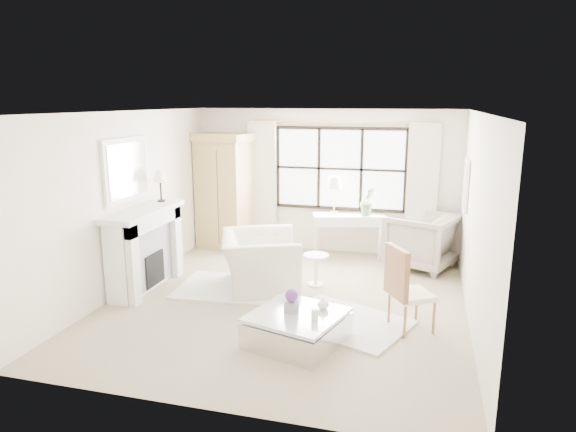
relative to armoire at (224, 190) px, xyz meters
name	(u,v)px	position (x,y,z in m)	size (l,w,h in m)	color
floor	(286,302)	(1.92, -2.43, -1.14)	(5.50, 5.50, 0.00)	tan
ceiling	(286,112)	(1.92, -2.43, 1.56)	(5.50, 5.50, 0.00)	silver
wall_back	(324,181)	(1.92, 0.32, 0.21)	(5.00, 5.00, 0.00)	white
wall_front	(204,274)	(1.92, -5.18, 0.21)	(5.00, 5.00, 0.00)	beige
wall_left	(127,202)	(-0.58, -2.43, 0.21)	(5.50, 5.50, 0.00)	white
wall_right	(476,222)	(4.42, -2.43, 0.21)	(5.50, 5.50, 0.00)	silver
window_pane	(340,169)	(2.22, 0.30, 0.46)	(2.40, 0.02, 1.50)	silver
window_frame	(340,169)	(2.22, 0.29, 0.46)	(2.50, 0.04, 1.50)	black
curtain_rod	(341,122)	(2.22, 0.24, 1.33)	(0.04, 0.04, 3.30)	#B78C3F
curtain_left	(262,185)	(0.72, 0.22, 0.10)	(0.55, 0.10, 2.47)	beige
curtain_right	(422,192)	(3.72, 0.22, 0.10)	(0.55, 0.10, 2.47)	beige
fireplace	(143,247)	(-0.36, -2.43, -0.49)	(0.58, 1.66, 1.26)	white
mirror_frame	(126,170)	(-0.55, -2.43, 0.70)	(0.05, 1.15, 0.95)	white
mirror_glass	(128,170)	(-0.52, -2.43, 0.70)	(0.02, 1.00, 0.80)	silver
art_frame	(466,185)	(4.39, -0.73, 0.41)	(0.04, 0.62, 0.82)	white
art_canvas	(465,185)	(4.37, -0.73, 0.41)	(0.01, 0.52, 0.72)	#B9A88F
mantel_lamp	(160,177)	(-0.32, -1.87, 0.51)	(0.22, 0.22, 0.51)	black
armoire	(224,190)	(0.00, 0.00, 0.00)	(1.25, 0.94, 2.24)	tan
console_table	(348,235)	(2.45, 0.02, -0.74)	(1.37, 0.79, 0.80)	white
console_lamp	(335,184)	(2.16, 0.03, 0.22)	(0.28, 0.28, 0.69)	#AF8D3D
orchid_plant	(368,201)	(2.78, 0.03, -0.08)	(0.29, 0.23, 0.52)	#58714B
side_table	(316,265)	(2.19, -1.65, -0.81)	(0.40, 0.40, 0.51)	white
rug_left	(236,288)	(1.02, -2.12, -1.12)	(1.76, 1.24, 0.03)	silver
rug_right	(344,322)	(2.84, -2.92, -1.13)	(1.57, 1.18, 0.03)	silver
club_armchair	(260,261)	(1.37, -1.97, -0.72)	(1.30, 1.14, 0.85)	silver
wingback_chair	(421,241)	(3.76, -0.29, -0.66)	(1.02, 1.05, 0.96)	#A4978B
french_chair	(409,306)	(3.66, -2.90, -0.83)	(0.66, 0.66, 1.08)	#A66D45
coffee_table	(297,329)	(2.38, -3.63, -0.96)	(1.24, 1.24, 0.38)	silver
planter_box	(292,307)	(2.30, -3.60, -0.70)	(0.17, 0.17, 0.13)	gray
planter_flowers	(292,296)	(2.30, -3.60, -0.56)	(0.16, 0.16, 0.16)	#5D327D
pillar_candle	(315,315)	(2.62, -3.75, -0.70)	(0.08, 0.08, 0.12)	silver
coffee_vase	(323,303)	(2.65, -3.42, -0.68)	(0.14, 0.14, 0.15)	silver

